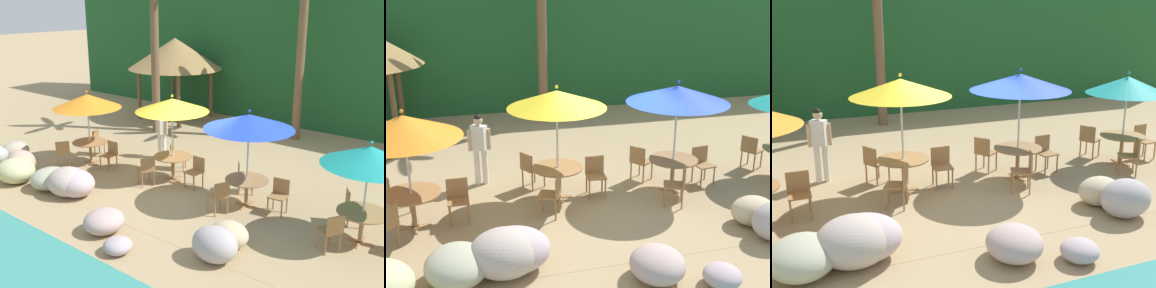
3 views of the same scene
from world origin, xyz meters
The scene contains 21 objects.
ground_plane centered at (0.00, 0.00, 0.00)m, with size 120.00×120.00×0.00m, color tan.
terrace_deck centered at (0.00, 0.00, 0.00)m, with size 18.00×5.20×0.01m.
foliage_backdrop centered at (0.00, 9.00, 3.00)m, with size 28.00×2.40×6.00m.
rock_seawall centered at (-3.22, -2.76, 0.35)m, with size 9.77×3.74×0.82m.
chair_orange_seaward centered at (-3.24, -0.24, 0.51)m, with size 0.42×0.43×0.87m.
umbrella_yellow centered at (-1.09, 0.26, 2.24)m, with size 2.09×2.09×2.55m.
dining_table_yellow centered at (-1.09, 0.26, 0.61)m, with size 1.10×1.10×0.74m.
chair_yellow_seaward centered at (-0.24, 0.26, 0.51)m, with size 0.46×0.47×0.87m.
chair_yellow_inland centered at (-1.59, 0.96, 0.51)m, with size 0.58×0.58×0.87m.
chair_yellow_left centered at (-1.37, -0.55, 0.51)m, with size 0.57×0.56×0.87m.
umbrella_blue centered at (1.55, 0.06, 2.24)m, with size 2.24×2.24×2.54m.
dining_table_blue centered at (1.55, 0.06, 0.61)m, with size 1.10×1.10×0.74m.
chair_blue_seaward centered at (2.38, 0.24, 0.51)m, with size 0.46×0.47×0.87m.
chair_blue_inland centered at (1.01, 0.72, 0.51)m, with size 0.59×0.59×0.87m.
chair_blue_left centered at (1.29, -0.75, 0.51)m, with size 0.56×0.56×0.87m.
umbrella_teal centered at (4.49, 0.01, 2.00)m, with size 1.99×1.99×2.33m.
dining_table_teal centered at (4.49, 0.01, 0.61)m, with size 1.10×1.10×0.74m.
chair_teal_seaward centered at (5.33, 0.20, 0.51)m, with size 0.46×0.47×0.87m.
chair_teal_inland centered at (4.02, 0.72, 0.51)m, with size 0.57×0.57×0.87m.
chair_teal_left centered at (4.14, -0.76, 0.51)m, with size 0.58×0.58×0.87m.
waiter_in_white centered at (-2.66, 1.50, 0.99)m, with size 0.52×0.34×1.70m.
Camera 3 is at (-3.40, -8.86, 3.79)m, focal length 43.34 mm.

